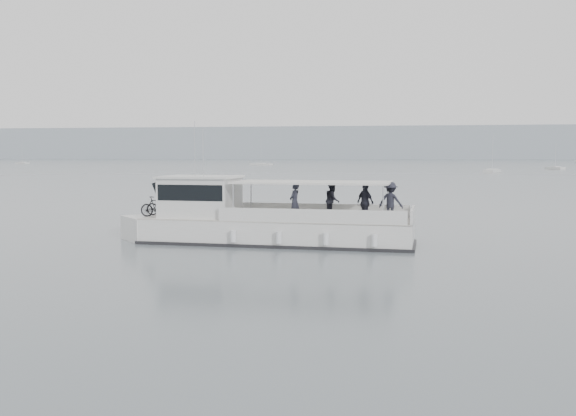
# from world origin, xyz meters

# --- Properties ---
(ground) EXTENTS (1400.00, 1400.00, 0.00)m
(ground) POSITION_xyz_m (0.00, 0.00, 0.00)
(ground) COLOR slate
(ground) RESTS_ON ground
(headland) EXTENTS (1400.00, 90.00, 28.00)m
(headland) POSITION_xyz_m (0.00, 560.00, 14.00)
(headland) COLOR #939EA8
(headland) RESTS_ON ground
(tour_boat) EXTENTS (13.84, 4.19, 5.77)m
(tour_boat) POSITION_xyz_m (-4.01, -0.34, 0.95)
(tour_boat) COLOR silver
(tour_boat) RESTS_ON ground
(moored_fleet) EXTENTS (384.62, 355.54, 10.17)m
(moored_fleet) POSITION_xyz_m (15.70, 167.77, 0.36)
(moored_fleet) COLOR silver
(moored_fleet) RESTS_ON ground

